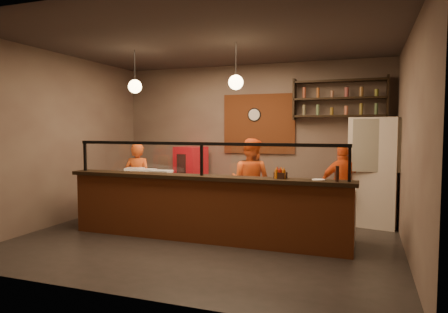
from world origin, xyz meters
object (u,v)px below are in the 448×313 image
at_px(cook_left, 138,180).
at_px(cook_right, 343,185).
at_px(pizza_dough, 240,182).
at_px(wall_clock, 254,115).
at_px(cook_mid, 251,182).
at_px(fridge, 375,172).
at_px(condiment_caddy, 281,175).
at_px(pepper_mill, 337,174).
at_px(red_cooler, 191,177).

height_order(cook_left, cook_right, cook_left).
bearing_deg(cook_right, pizza_dough, 22.56).
bearing_deg(wall_clock, cook_mid, -77.42).
xyz_separation_m(cook_right, pizza_dough, (-1.59, -1.27, 0.15)).
height_order(fridge, condiment_caddy, fridge).
height_order(fridge, pepper_mill, fridge).
height_order(cook_right, fridge, fridge).
relative_size(red_cooler, pizza_dough, 2.48).
distance_m(cook_right, fridge, 0.68).
xyz_separation_m(red_cooler, condiment_caddy, (2.55, -2.40, 0.41)).
relative_size(cook_left, condiment_caddy, 9.10).
height_order(cook_mid, condiment_caddy, cook_mid).
distance_m(pizza_dough, pepper_mill, 1.73).
xyz_separation_m(cook_mid, condiment_caddy, (0.84, -1.33, 0.30)).
relative_size(cook_right, condiment_caddy, 9.09).
xyz_separation_m(cook_mid, fridge, (2.19, 0.75, 0.19)).
height_order(cook_left, pepper_mill, cook_left).
bearing_deg(cook_mid, pizza_dough, 102.65).
xyz_separation_m(pizza_dough, pepper_mill, (1.60, -0.58, 0.26)).
height_order(wall_clock, cook_mid, wall_clock).
distance_m(cook_left, cook_right, 3.99).
bearing_deg(wall_clock, pizza_dough, -80.87).
distance_m(cook_mid, cook_right, 1.70).
bearing_deg(fridge, wall_clock, 177.03).
bearing_deg(condiment_caddy, cook_mid, 122.17).
bearing_deg(pepper_mill, red_cooler, 143.43).
height_order(cook_right, pizza_dough, cook_right).
distance_m(cook_mid, condiment_caddy, 1.60).
relative_size(fridge, pizza_dough, 3.57).
distance_m(cook_left, pizza_dough, 2.43).
relative_size(wall_clock, pizza_dough, 0.54).
relative_size(pizza_dough, condiment_caddy, 3.37).
bearing_deg(cook_mid, cook_left, 14.66).
relative_size(wall_clock, red_cooler, 0.22).
bearing_deg(cook_left, cook_right, 179.13).
xyz_separation_m(wall_clock, red_cooler, (-1.40, -0.31, -1.41)).
bearing_deg(cook_left, pepper_mill, 152.76).
bearing_deg(cook_right, fridge, -166.27).
bearing_deg(cook_mid, wall_clock, -68.06).
height_order(fridge, red_cooler, fridge).
distance_m(cook_right, red_cooler, 3.41).
height_order(cook_left, pizza_dough, cook_left).
height_order(wall_clock, pizza_dough, wall_clock).
relative_size(fridge, pepper_mill, 9.06).
height_order(cook_left, condiment_caddy, cook_left).
xyz_separation_m(cook_right, pepper_mill, (0.01, -1.85, 0.41)).
relative_size(cook_left, cook_mid, 0.94).
xyz_separation_m(cook_mid, pepper_mill, (1.65, -1.42, 0.36)).
bearing_deg(cook_mid, pepper_mill, 148.69).
bearing_deg(cook_left, condiment_caddy, 150.12).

